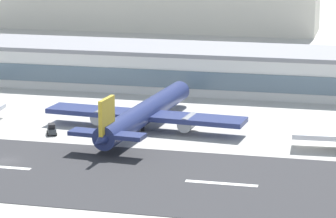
{
  "coord_description": "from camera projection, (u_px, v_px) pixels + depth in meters",
  "views": [
    {
      "loc": [
        61.76,
        -132.91,
        42.88
      ],
      "look_at": [
        22.58,
        29.21,
        4.1
      ],
      "focal_mm": 89.81,
      "sensor_mm": 36.0,
      "label": 1
    }
  ],
  "objects": [
    {
      "name": "ground_plane",
      "position": [
        7.0,
        161.0,
        149.67
      ],
      "size": [
        1400.0,
        1400.0,
        0.0
      ],
      "primitive_type": "plane",
      "color": "#B2AFA8"
    },
    {
      "name": "runway_centreline_dash_5",
      "position": [
        221.0,
        183.0,
        136.8
      ],
      "size": [
        12.0,
        1.2,
        0.01
      ],
      "primitive_type": "cube",
      "color": "white",
      "rests_on": "runway_strip"
    },
    {
      "name": "terminal_building",
      "position": [
        191.0,
        67.0,
        211.63
      ],
      "size": [
        166.31,
        23.01,
        10.35
      ],
      "color": "silver",
      "rests_on": "ground_plane"
    },
    {
      "name": "airliner_gold_tail_gate_1",
      "position": [
        143.0,
        114.0,
        169.63
      ],
      "size": [
        42.05,
        51.02,
        10.66
      ],
      "rotation": [
        0.0,
        0.0,
        1.48
      ],
      "color": "navy",
      "rests_on": "ground_plane"
    },
    {
      "name": "service_baggage_tug_1",
      "position": [
        52.0,
        129.0,
        167.22
      ],
      "size": [
        2.93,
        3.58,
        2.2
      ],
      "rotation": [
        0.0,
        0.0,
        2.02
      ],
      "color": "#2D3338",
      "rests_on": "ground_plane"
    }
  ]
}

